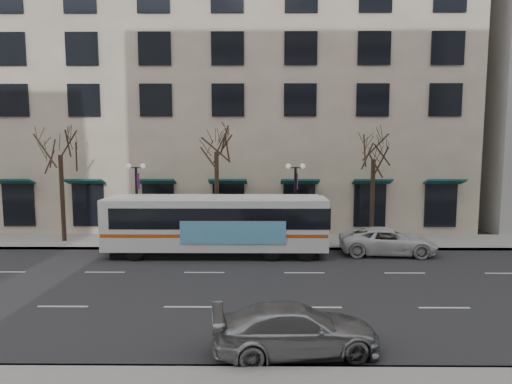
{
  "coord_description": "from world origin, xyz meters",
  "views": [
    {
      "loc": [
        2.78,
        -18.49,
        6.3
      ],
      "look_at": [
        2.58,
        2.86,
        4.0
      ],
      "focal_mm": 30.0,
      "sensor_mm": 36.0,
      "label": 1
    }
  ],
  "objects_px": {
    "tree_far_mid": "(216,136)",
    "white_pickup": "(388,241)",
    "tree_far_right": "(374,144)",
    "city_bus": "(218,223)",
    "tree_far_left": "(60,140)",
    "lamp_post_left": "(137,199)",
    "lamp_post_right": "(295,200)",
    "silver_car": "(296,329)"
  },
  "relations": [
    {
      "from": "tree_far_mid",
      "to": "white_pickup",
      "type": "xyz_separation_m",
      "value": [
        10.25,
        -2.7,
        -6.14
      ]
    },
    {
      "from": "tree_far_right",
      "to": "city_bus",
      "type": "height_order",
      "value": "tree_far_right"
    },
    {
      "from": "tree_far_left",
      "to": "lamp_post_left",
      "type": "height_order",
      "value": "tree_far_left"
    },
    {
      "from": "lamp_post_left",
      "to": "white_pickup",
      "type": "height_order",
      "value": "lamp_post_left"
    },
    {
      "from": "tree_far_mid",
      "to": "tree_far_right",
      "type": "distance_m",
      "value": 10.01
    },
    {
      "from": "tree_far_left",
      "to": "lamp_post_right",
      "type": "relative_size",
      "value": 1.6
    },
    {
      "from": "tree_far_mid",
      "to": "white_pickup",
      "type": "distance_m",
      "value": 12.25
    },
    {
      "from": "tree_far_right",
      "to": "white_pickup",
      "type": "distance_m",
      "value": 6.27
    },
    {
      "from": "lamp_post_left",
      "to": "city_bus",
      "type": "height_order",
      "value": "lamp_post_left"
    },
    {
      "from": "silver_car",
      "to": "white_pickup",
      "type": "xyz_separation_m",
      "value": [
        6.37,
        12.08,
        0.03
      ]
    },
    {
      "from": "lamp_post_left",
      "to": "tree_far_mid",
      "type": "bearing_deg",
      "value": 6.85
    },
    {
      "from": "lamp_post_right",
      "to": "white_pickup",
      "type": "height_order",
      "value": "lamp_post_right"
    },
    {
      "from": "tree_far_right",
      "to": "silver_car",
      "type": "xyz_separation_m",
      "value": [
        -6.12,
        -14.78,
        -5.68
      ]
    },
    {
      "from": "silver_car",
      "to": "tree_far_right",
      "type": "bearing_deg",
      "value": -29.69
    },
    {
      "from": "lamp_post_right",
      "to": "city_bus",
      "type": "xyz_separation_m",
      "value": [
        -4.66,
        -2.48,
        -1.07
      ]
    },
    {
      "from": "lamp_post_left",
      "to": "silver_car",
      "type": "relative_size",
      "value": 1.02
    },
    {
      "from": "tree_far_right",
      "to": "city_bus",
      "type": "relative_size",
      "value": 0.64
    },
    {
      "from": "silver_car",
      "to": "white_pickup",
      "type": "height_order",
      "value": "white_pickup"
    },
    {
      "from": "tree_far_mid",
      "to": "tree_far_right",
      "type": "relative_size",
      "value": 1.06
    },
    {
      "from": "city_bus",
      "to": "silver_car",
      "type": "distance_m",
      "value": 12.27
    },
    {
      "from": "lamp_post_right",
      "to": "tree_far_right",
      "type": "bearing_deg",
      "value": 6.85
    },
    {
      "from": "lamp_post_right",
      "to": "silver_car",
      "type": "bearing_deg",
      "value": -94.55
    },
    {
      "from": "tree_far_mid",
      "to": "silver_car",
      "type": "bearing_deg",
      "value": -75.29
    },
    {
      "from": "tree_far_mid",
      "to": "silver_car",
      "type": "height_order",
      "value": "tree_far_mid"
    },
    {
      "from": "tree_far_mid",
      "to": "lamp_post_left",
      "type": "bearing_deg",
      "value": -173.15
    },
    {
      "from": "tree_far_right",
      "to": "lamp_post_left",
      "type": "height_order",
      "value": "tree_far_right"
    },
    {
      "from": "tree_far_left",
      "to": "white_pickup",
      "type": "xyz_separation_m",
      "value": [
        20.25,
        -2.7,
        -5.93
      ]
    },
    {
      "from": "city_bus",
      "to": "tree_far_right",
      "type": "bearing_deg",
      "value": 17.62
    },
    {
      "from": "tree_far_right",
      "to": "white_pickup",
      "type": "relative_size",
      "value": 1.45
    },
    {
      "from": "tree_far_right",
      "to": "city_bus",
      "type": "distance_m",
      "value": 11.1
    },
    {
      "from": "tree_far_mid",
      "to": "tree_far_right",
      "type": "height_order",
      "value": "tree_far_mid"
    },
    {
      "from": "tree_far_left",
      "to": "white_pickup",
      "type": "distance_m",
      "value": 21.27
    },
    {
      "from": "lamp_post_left",
      "to": "silver_car",
      "type": "height_order",
      "value": "lamp_post_left"
    },
    {
      "from": "tree_far_mid",
      "to": "silver_car",
      "type": "distance_m",
      "value": 16.48
    },
    {
      "from": "lamp_post_right",
      "to": "city_bus",
      "type": "relative_size",
      "value": 0.41
    },
    {
      "from": "tree_far_mid",
      "to": "lamp_post_left",
      "type": "xyz_separation_m",
      "value": [
        -4.99,
        -0.6,
        -3.96
      ]
    },
    {
      "from": "lamp_post_right",
      "to": "tree_far_left",
      "type": "bearing_deg",
      "value": 177.71
    },
    {
      "from": "silver_car",
      "to": "tree_far_mid",
      "type": "bearing_deg",
      "value": 7.52
    },
    {
      "from": "tree_far_mid",
      "to": "city_bus",
      "type": "relative_size",
      "value": 0.68
    },
    {
      "from": "tree_far_mid",
      "to": "white_pickup",
      "type": "bearing_deg",
      "value": -14.75
    },
    {
      "from": "lamp_post_left",
      "to": "white_pickup",
      "type": "xyz_separation_m",
      "value": [
        15.24,
        -2.1,
        -2.17
      ]
    },
    {
      "from": "white_pickup",
      "to": "lamp_post_right",
      "type": "bearing_deg",
      "value": 71.73
    }
  ]
}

